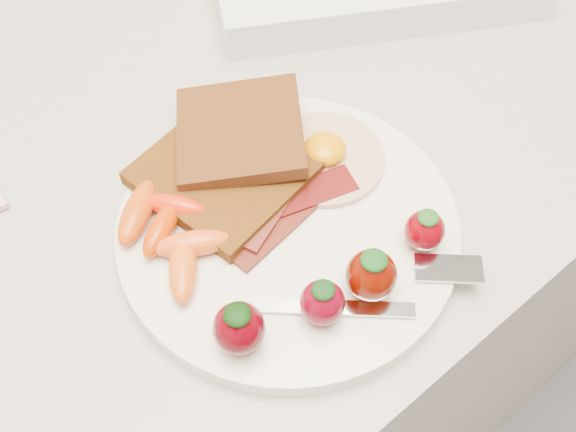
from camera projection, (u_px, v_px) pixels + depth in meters
counter at (221, 347)px, 1.01m from camera, size 2.00×0.60×0.90m
plate at (288, 229)px, 0.57m from camera, size 0.27×0.27×0.02m
toast_lower at (226, 171)px, 0.58m from camera, size 0.14×0.14×0.01m
toast_upper at (240, 132)px, 0.59m from camera, size 0.14×0.14×0.02m
fried_egg at (325, 156)px, 0.60m from camera, size 0.11×0.11×0.02m
bacon_strips at (283, 204)px, 0.57m from camera, size 0.13×0.07×0.01m
baby_carrots at (169, 233)px, 0.55m from camera, size 0.08×0.12×0.02m
strawberries at (333, 287)px, 0.51m from camera, size 0.19×0.07×0.05m
fork at (385, 289)px, 0.53m from camera, size 0.17×0.10×0.00m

